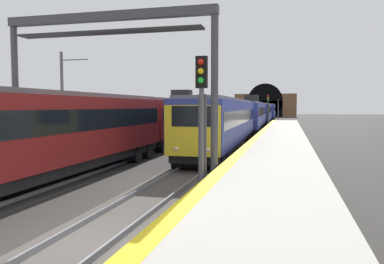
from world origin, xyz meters
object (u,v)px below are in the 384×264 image
at_px(railway_signal_far, 278,107).
at_px(overhead_signal_gantry, 107,54).
at_px(train_adjacent_platform, 140,122).
at_px(railway_signal_mid, 268,108).
at_px(catenary_mast_near, 63,100).
at_px(train_main_approaching, 258,113).
at_px(railway_signal_near, 202,115).

xyz_separation_m(railway_signal_far, overhead_signal_gantry, (-92.42, 4.31, 2.24)).
xyz_separation_m(train_adjacent_platform, overhead_signal_gantry, (-9.58, -2.50, 3.12)).
relative_size(railway_signal_mid, catenary_mast_near, 0.69).
xyz_separation_m(train_main_approaching, overhead_signal_gantry, (-44.99, 2.50, 3.17)).
bearing_deg(railway_signal_near, railway_signal_mid, -180.00).
xyz_separation_m(railway_signal_near, catenary_mast_near, (12.09, 13.10, 0.71)).
distance_m(railway_signal_near, railway_signal_far, 94.23).
height_order(train_main_approaching, train_adjacent_platform, train_adjacent_platform).
bearing_deg(catenary_mast_near, railway_signal_far, -9.06).
distance_m(railway_signal_near, railway_signal_mid, 41.56).
xyz_separation_m(train_adjacent_platform, railway_signal_far, (82.83, -6.81, 0.88)).
height_order(train_adjacent_platform, railway_signal_far, railway_signal_far).
bearing_deg(overhead_signal_gantry, train_main_approaching, -3.18).
bearing_deg(train_main_approaching, railway_signal_far, 176.66).
bearing_deg(railway_signal_mid, railway_signal_near, 0.00).
relative_size(train_main_approaching, catenary_mast_near, 11.73).
distance_m(railway_signal_near, overhead_signal_gantry, 5.24).
bearing_deg(catenary_mast_near, railway_signal_near, -132.71).
relative_size(overhead_signal_gantry, catenary_mast_near, 1.26).
height_order(train_main_approaching, railway_signal_far, railway_signal_far).
distance_m(railway_signal_near, catenary_mast_near, 17.84).
distance_m(train_main_approaching, railway_signal_far, 47.47).
height_order(railway_signal_mid, railway_signal_far, railway_signal_far).
bearing_deg(train_adjacent_platform, railway_signal_far, 175.56).
distance_m(train_main_approaching, railway_signal_near, 46.85).
distance_m(train_main_approaching, overhead_signal_gantry, 45.17).
distance_m(train_adjacent_platform, catenary_mast_near, 6.49).
bearing_deg(railway_signal_mid, catenary_mast_near, -23.96).
bearing_deg(railway_signal_far, overhead_signal_gantry, -2.67).
distance_m(train_adjacent_platform, railway_signal_far, 83.12).
distance_m(overhead_signal_gantry, catenary_mast_near, 13.62).
relative_size(railway_signal_near, railway_signal_far, 0.92).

